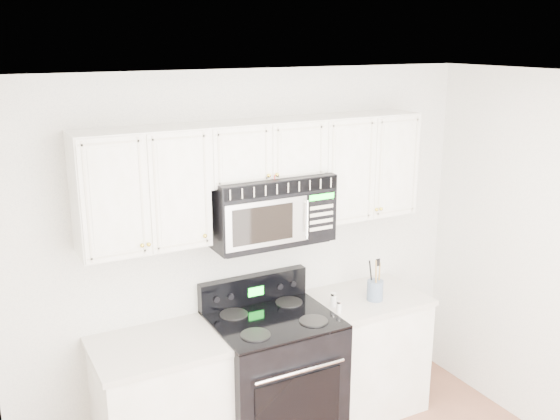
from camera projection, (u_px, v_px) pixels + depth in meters
room at (405, 360)px, 3.01m from camera, size 3.51×3.51×2.61m
base_cabinet_left at (163, 411)px, 4.11m from camera, size 0.86×0.65×0.92m
base_cabinet_right at (363, 355)px, 4.83m from camera, size 0.86×0.65×0.92m
range at (273, 376)px, 4.42m from camera, size 0.83×0.75×1.14m
upper_cabinets at (260, 171)px, 4.19m from camera, size 2.44×0.37×0.75m
microwave at (268, 208)px, 4.23m from camera, size 0.83×0.47×0.46m
utensil_crock at (375, 290)px, 4.60m from camera, size 0.12×0.12×0.32m
shaker_salt at (339, 307)px, 4.39m from camera, size 0.04×0.04×0.09m
shaker_pepper at (334, 300)px, 4.49m from camera, size 0.04×0.04×0.11m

